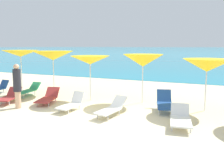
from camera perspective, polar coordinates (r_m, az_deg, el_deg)
ground_plane at (r=17.31m, az=10.34°, el=-1.74°), size 50.00×100.00×0.30m
ocean_water at (r=235.82m, az=21.80°, el=6.20°), size 650.00×440.00×0.02m
umbrella_0 at (r=13.56m, az=-22.37°, el=5.00°), size 2.12×2.12×2.31m
umbrella_1 at (r=12.07m, az=-14.87°, el=4.70°), size 2.34×2.34×2.29m
umbrella_2 at (r=10.33m, az=-5.63°, el=3.68°), size 1.97×1.97×2.10m
umbrella_3 at (r=9.92m, az=7.92°, el=3.58°), size 1.89×1.89×2.19m
umbrella_4 at (r=9.34m, az=23.13°, el=2.16°), size 1.95×1.95×2.05m
lounge_chair_0 at (r=12.26m, az=-20.69°, el=-3.74°), size 0.59×1.61×0.60m
lounge_chair_1 at (r=10.44m, az=-16.04°, el=-5.62°), size 1.01×1.65×0.60m
lounge_chair_2 at (r=8.26m, az=-0.08°, el=-8.56°), size 0.79×1.57×0.62m
lounge_chair_3 at (r=7.55m, az=17.13°, el=-10.61°), size 0.79×1.41×0.61m
lounge_chair_5 at (r=9.07m, az=13.37°, el=-7.02°), size 0.93×1.58×0.74m
lounge_chair_8 at (r=9.09m, az=-10.30°, el=-7.26°), size 0.62×1.30×0.67m
lounge_chair_9 at (r=11.09m, az=-24.79°, el=-5.09°), size 1.02×1.52×0.61m
beachgoer_0 at (r=9.87m, az=-23.10°, el=-2.39°), size 0.31×0.31×1.83m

